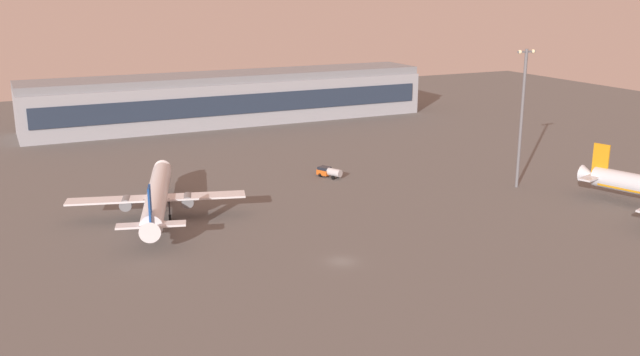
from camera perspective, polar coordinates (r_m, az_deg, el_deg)
ground_plane at (r=116.26m, az=1.77°, el=-6.77°), size 416.00×416.00×0.00m
terminal_building at (r=236.88m, az=-7.22°, el=6.44°), size 132.72×22.40×16.40m
airplane_taxiway_distant at (r=140.07m, az=-13.06°, el=-1.49°), size 33.81×43.05×11.24m
fuel_truck at (r=166.51m, az=0.73°, el=0.52°), size 4.62×6.59×2.35m
apron_light_east at (r=161.07m, az=16.06°, el=5.23°), size 4.80×0.90×30.79m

